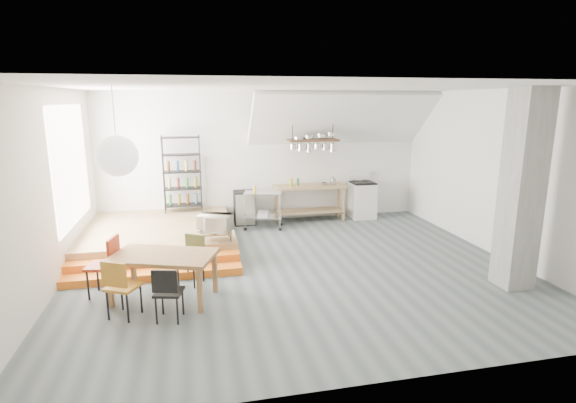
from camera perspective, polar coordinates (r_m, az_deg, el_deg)
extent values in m
plane|color=#4D585A|center=(8.28, 1.09, -8.44)|extent=(8.00, 8.00, 0.00)
cube|color=silver|center=(11.23, -3.07, 5.64)|extent=(8.00, 0.04, 3.20)
cube|color=silver|center=(7.93, -28.22, 1.11)|extent=(0.04, 7.00, 3.20)
cube|color=silver|center=(9.59, 25.11, 3.21)|extent=(0.04, 7.00, 3.20)
cube|color=white|center=(7.71, 1.19, 14.30)|extent=(8.00, 7.00, 0.02)
cube|color=white|center=(11.01, 6.83, 10.39)|extent=(4.40, 1.44, 1.32)
cube|color=white|center=(9.33, -25.82, 4.15)|extent=(0.02, 2.50, 2.20)
cube|color=olive|center=(9.92, -15.93, -4.08)|extent=(3.00, 3.00, 0.40)
cube|color=orange|center=(8.13, -16.62, -8.91)|extent=(3.00, 0.35, 0.13)
cube|color=orange|center=(8.43, -16.49, -7.62)|extent=(3.00, 0.35, 0.27)
cube|color=slate|center=(8.00, 27.55, 1.27)|extent=(0.50, 0.50, 3.20)
cube|color=olive|center=(11.24, 2.82, 1.93)|extent=(1.80, 0.60, 0.06)
cube|color=olive|center=(11.37, 2.78, -1.19)|extent=(1.70, 0.55, 0.04)
cube|color=olive|center=(11.77, 6.37, 0.13)|extent=(0.06, 0.06, 0.86)
cube|color=olive|center=(11.36, -1.49, -0.26)|extent=(0.06, 0.06, 0.86)
cube|color=olive|center=(11.37, 7.07, -0.35)|extent=(0.06, 0.06, 0.86)
cube|color=olive|center=(10.94, -1.06, -0.77)|extent=(0.06, 0.06, 0.86)
cube|color=white|center=(11.77, 9.39, 0.13)|extent=(0.60, 0.60, 0.90)
cube|color=black|center=(11.67, 9.47, 2.38)|extent=(0.58, 0.58, 0.03)
cube|color=white|center=(11.91, 9.00, 3.23)|extent=(0.60, 0.05, 0.25)
cylinder|color=black|center=(11.85, 9.85, 2.64)|extent=(0.18, 0.18, 0.02)
cylinder|color=black|center=(11.75, 8.59, 2.60)|extent=(0.18, 0.18, 0.02)
cylinder|color=black|center=(11.59, 10.37, 2.40)|extent=(0.18, 0.18, 0.02)
cylinder|color=black|center=(11.49, 9.08, 2.35)|extent=(0.18, 0.18, 0.02)
cube|color=#45291B|center=(10.89, 3.16, 7.79)|extent=(1.20, 0.50, 0.05)
cylinder|color=black|center=(10.73, 0.58, 10.81)|extent=(0.02, 0.02, 1.15)
cylinder|color=black|center=(11.00, 5.76, 10.80)|extent=(0.02, 0.02, 1.15)
cylinder|color=silver|center=(10.73, 0.63, 6.99)|extent=(0.16, 0.16, 0.12)
cylinder|color=silver|center=(10.78, 1.67, 6.90)|extent=(0.20, 0.20, 0.16)
cylinder|color=silver|center=(10.83, 2.71, 6.81)|extent=(0.16, 0.16, 0.20)
cylinder|color=silver|center=(10.88, 3.74, 7.04)|extent=(0.20, 0.20, 0.12)
cylinder|color=silver|center=(10.94, 4.75, 6.95)|extent=(0.16, 0.16, 0.16)
cylinder|color=silver|center=(11.00, 5.75, 6.86)|extent=(0.20, 0.20, 0.20)
cylinder|color=black|center=(11.01, -11.10, 3.70)|extent=(0.02, 0.02, 1.80)
cylinder|color=black|center=(11.03, -15.47, 3.48)|extent=(0.02, 0.02, 1.80)
cylinder|color=black|center=(10.66, -11.04, 3.40)|extent=(0.02, 0.02, 1.80)
cylinder|color=black|center=(10.67, -15.56, 3.18)|extent=(0.02, 0.02, 1.80)
cube|color=black|center=(10.98, -13.09, -0.42)|extent=(0.88, 0.38, 0.02)
cube|color=black|center=(10.89, -13.20, 1.63)|extent=(0.88, 0.38, 0.02)
cube|color=black|center=(10.82, -13.31, 3.71)|extent=(0.88, 0.38, 0.02)
cube|color=black|center=(10.77, -13.42, 5.81)|extent=(0.88, 0.38, 0.02)
cube|color=black|center=(10.73, -13.53, 7.92)|extent=(0.88, 0.38, 0.03)
cylinder|color=#317B31|center=(10.94, -13.13, 0.29)|extent=(0.07, 0.07, 0.24)
cylinder|color=olive|center=(10.87, -13.24, 2.35)|extent=(0.07, 0.07, 0.24)
cylinder|color=brown|center=(10.80, -13.35, 4.44)|extent=(0.07, 0.07, 0.24)
cube|color=olive|center=(8.61, -9.19, -3.88)|extent=(0.60, 0.40, 0.03)
cylinder|color=black|center=(8.82, -7.49, -3.99)|extent=(0.02, 0.02, 0.13)
cylinder|color=black|center=(8.79, -11.00, -4.17)|extent=(0.02, 0.02, 0.13)
cylinder|color=black|center=(8.49, -7.28, -4.64)|extent=(0.02, 0.02, 0.13)
cylinder|color=black|center=(8.47, -10.93, -4.83)|extent=(0.02, 0.02, 0.13)
sphere|color=white|center=(7.00, -20.86, 5.42)|extent=(0.60, 0.60, 0.60)
cube|color=brown|center=(7.07, -15.59, -6.70)|extent=(1.73, 1.33, 0.06)
cube|color=brown|center=(7.28, -9.27, -8.84)|extent=(0.09, 0.09, 0.67)
cube|color=brown|center=(7.79, -19.04, -7.95)|extent=(0.09, 0.09, 0.67)
cube|color=brown|center=(6.65, -11.13, -11.08)|extent=(0.09, 0.09, 0.67)
cube|color=brown|center=(7.20, -21.65, -9.89)|extent=(0.09, 0.09, 0.67)
cube|color=#B8781F|center=(6.79, -20.18, -10.11)|extent=(0.54, 0.54, 0.04)
cube|color=#B8781F|center=(6.56, -21.26, -8.65)|extent=(0.35, 0.21, 0.35)
cylinder|color=black|center=(6.85, -21.92, -12.13)|extent=(0.03, 0.03, 0.44)
cylinder|color=black|center=(6.67, -19.69, -12.62)|extent=(0.03, 0.03, 0.44)
cylinder|color=black|center=(7.08, -20.35, -11.17)|extent=(0.03, 0.03, 0.44)
cylinder|color=black|center=(6.91, -18.15, -11.61)|extent=(0.03, 0.03, 0.44)
cube|color=black|center=(6.52, -14.88, -11.05)|extent=(0.44, 0.44, 0.04)
cube|color=black|center=(6.29, -15.42, -9.75)|extent=(0.34, 0.12, 0.32)
cylinder|color=black|center=(6.53, -16.39, -13.16)|extent=(0.03, 0.03, 0.40)
cylinder|color=black|center=(6.45, -13.87, -13.34)|extent=(0.03, 0.03, 0.40)
cylinder|color=black|center=(6.78, -15.64, -12.11)|extent=(0.03, 0.03, 0.40)
cylinder|color=black|center=(6.70, -13.21, -12.26)|extent=(0.03, 0.03, 0.40)
cube|color=brown|center=(7.64, -12.30, -7.27)|extent=(0.51, 0.51, 0.04)
cube|color=brown|center=(7.70, -11.73, -5.27)|extent=(0.32, 0.22, 0.32)
cylinder|color=black|center=(7.76, -10.71, -8.56)|extent=(0.03, 0.03, 0.41)
cylinder|color=black|center=(7.90, -12.59, -8.24)|extent=(0.03, 0.03, 0.41)
cylinder|color=black|center=(7.52, -11.84, -9.30)|extent=(0.03, 0.03, 0.41)
cylinder|color=black|center=(7.67, -13.76, -8.96)|extent=(0.03, 0.03, 0.41)
cube|color=#B03319|center=(7.59, -22.49, -7.55)|extent=(0.52, 0.52, 0.04)
cube|color=#B03319|center=(7.43, -21.28, -5.67)|extent=(0.14, 0.41, 0.38)
cylinder|color=black|center=(7.46, -21.61, -9.87)|extent=(0.03, 0.03, 0.48)
cylinder|color=black|center=(7.76, -20.65, -8.91)|extent=(0.03, 0.03, 0.48)
cylinder|color=black|center=(7.60, -24.06, -9.68)|extent=(0.03, 0.03, 0.48)
cylinder|color=black|center=(7.89, -23.02, -8.76)|extent=(0.03, 0.03, 0.48)
cube|color=silver|center=(10.55, -3.20, 1.08)|extent=(0.97, 0.68, 0.04)
cube|color=silver|center=(10.68, -3.16, -1.89)|extent=(0.97, 0.68, 0.03)
cylinder|color=silver|center=(10.82, -0.92, -0.87)|extent=(0.03, 0.03, 0.84)
sphere|color=black|center=(10.93, -0.91, -2.91)|extent=(0.08, 0.08, 0.08)
cylinder|color=silver|center=(10.89, -5.23, -0.84)|extent=(0.03, 0.03, 0.84)
sphere|color=black|center=(10.99, -5.19, -2.87)|extent=(0.08, 0.08, 0.08)
cylinder|color=silver|center=(10.41, -1.02, -1.43)|extent=(0.03, 0.03, 0.84)
sphere|color=black|center=(10.51, -1.01, -3.54)|extent=(0.08, 0.08, 0.08)
cylinder|color=silver|center=(10.48, -5.50, -1.40)|extent=(0.03, 0.03, 0.84)
sphere|color=black|center=(10.58, -5.45, -3.49)|extent=(0.08, 0.08, 0.08)
cube|color=black|center=(11.08, -5.59, -0.77)|extent=(0.48, 0.48, 0.82)
imported|color=beige|center=(8.56, -9.24, -2.72)|extent=(0.72, 0.62, 0.33)
imported|color=silver|center=(11.28, 4.62, 2.25)|extent=(0.31, 0.31, 0.06)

